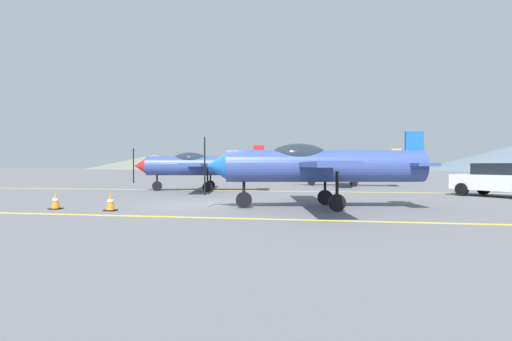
{
  "coord_description": "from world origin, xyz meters",
  "views": [
    {
      "loc": [
        4.54,
        -15.28,
        1.51
      ],
      "look_at": [
        -0.06,
        10.0,
        1.2
      ],
      "focal_mm": 29.16,
      "sensor_mm": 36.0,
      "label": 1
    }
  ],
  "objects_px": {
    "traffic_cone_front": "(55,201)",
    "traffic_cone_side": "(111,202)",
    "airplane_far": "(347,165)",
    "car_sedan": "(502,179)",
    "airplane_near": "(316,165)",
    "airplane_mid": "(200,165)"
  },
  "relations": [
    {
      "from": "traffic_cone_front",
      "to": "traffic_cone_side",
      "type": "relative_size",
      "value": 1.0
    },
    {
      "from": "airplane_far",
      "to": "traffic_cone_side",
      "type": "distance_m",
      "value": 20.46
    },
    {
      "from": "car_sedan",
      "to": "traffic_cone_side",
      "type": "relative_size",
      "value": 7.56
    },
    {
      "from": "traffic_cone_front",
      "to": "airplane_near",
      "type": "bearing_deg",
      "value": 13.04
    },
    {
      "from": "airplane_near",
      "to": "airplane_mid",
      "type": "distance_m",
      "value": 11.42
    },
    {
      "from": "airplane_near",
      "to": "airplane_far",
      "type": "xyz_separation_m",
      "value": [
        1.63,
        16.46,
        0.0
      ]
    },
    {
      "from": "car_sedan",
      "to": "traffic_cone_front",
      "type": "distance_m",
      "value": 19.47
    },
    {
      "from": "car_sedan",
      "to": "airplane_far",
      "type": "bearing_deg",
      "value": 125.3
    },
    {
      "from": "airplane_mid",
      "to": "car_sedan",
      "type": "xyz_separation_m",
      "value": [
        15.71,
        -2.19,
        -0.69
      ]
    },
    {
      "from": "airplane_mid",
      "to": "traffic_cone_side",
      "type": "relative_size",
      "value": 15.39
    },
    {
      "from": "airplane_near",
      "to": "car_sedan",
      "type": "height_order",
      "value": "airplane_near"
    },
    {
      "from": "traffic_cone_side",
      "to": "car_sedan",
      "type": "bearing_deg",
      "value": 30.22
    },
    {
      "from": "car_sedan",
      "to": "traffic_cone_front",
      "type": "xyz_separation_m",
      "value": [
        -17.39,
        -8.75,
        -0.56
      ]
    },
    {
      "from": "airplane_near",
      "to": "airplane_far",
      "type": "relative_size",
      "value": 1.0
    },
    {
      "from": "airplane_far",
      "to": "traffic_cone_side",
      "type": "xyz_separation_m",
      "value": [
        -8.34,
        -18.64,
        -1.25
      ]
    },
    {
      "from": "airplane_near",
      "to": "traffic_cone_side",
      "type": "distance_m",
      "value": 7.16
    },
    {
      "from": "airplane_far",
      "to": "car_sedan",
      "type": "bearing_deg",
      "value": -54.7
    },
    {
      "from": "car_sedan",
      "to": "traffic_cone_front",
      "type": "relative_size",
      "value": 7.56
    },
    {
      "from": "airplane_far",
      "to": "car_sedan",
      "type": "xyz_separation_m",
      "value": [
        6.91,
        -9.76,
        -0.69
      ]
    },
    {
      "from": "airplane_far",
      "to": "airplane_mid",
      "type": "bearing_deg",
      "value": -139.28
    },
    {
      "from": "airplane_near",
      "to": "car_sedan",
      "type": "distance_m",
      "value": 10.88
    },
    {
      "from": "airplane_near",
      "to": "traffic_cone_side",
      "type": "bearing_deg",
      "value": -161.98
    }
  ]
}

